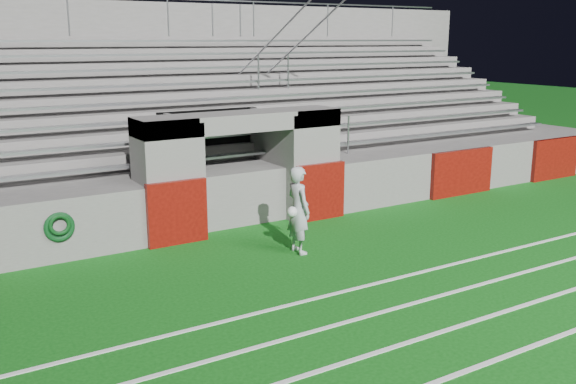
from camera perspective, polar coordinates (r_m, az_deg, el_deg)
ground at (r=12.06m, az=3.71°, el=-6.91°), size 90.00×90.00×0.00m
stadium_structure at (r=18.58m, az=-10.60°, el=4.88°), size 26.00×8.48×5.42m
goalkeeper_with_ball at (r=12.73m, az=0.93°, el=-1.60°), size 0.54×0.65×1.77m
hose_coil at (r=12.84m, az=-19.65°, el=-2.90°), size 0.58×0.14×0.58m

